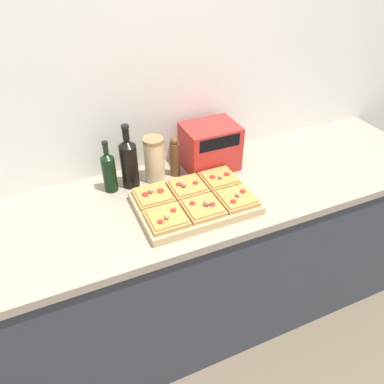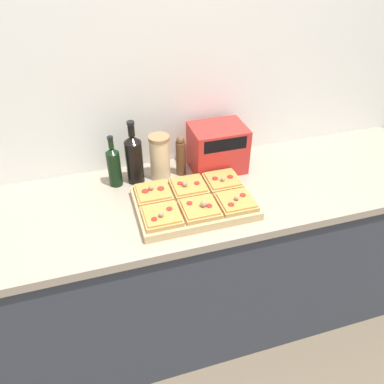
{
  "view_description": "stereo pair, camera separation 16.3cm",
  "coord_description": "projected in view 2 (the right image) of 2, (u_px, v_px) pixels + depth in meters",
  "views": [
    {
      "loc": [
        -0.53,
        -0.94,
        1.96
      ],
      "look_at": [
        -0.0,
        0.26,
        1.0
      ],
      "focal_mm": 35.0,
      "sensor_mm": 36.0,
      "label": 1
    },
    {
      "loc": [
        -0.38,
        -1.0,
        1.96
      ],
      "look_at": [
        -0.0,
        0.26,
        1.0
      ],
      "focal_mm": 35.0,
      "sensor_mm": 36.0,
      "label": 2
    }
  ],
  "objects": [
    {
      "name": "pepper_mill",
      "position": [
        181.0,
        156.0,
        1.8
      ],
      "size": [
        0.05,
        0.05,
        0.2
      ],
      "color": "brown",
      "rests_on": "kitchen_counter"
    },
    {
      "name": "kitchen_counter",
      "position": [
        189.0,
        265.0,
        1.99
      ],
      "size": [
        2.63,
        0.67,
        0.94
      ],
      "color": "#333842",
      "rests_on": "ground_plane"
    },
    {
      "name": "grain_jar_tall",
      "position": [
        160.0,
        157.0,
        1.77
      ],
      "size": [
        0.1,
        0.1,
        0.22
      ],
      "color": "beige",
      "rests_on": "kitchen_counter"
    },
    {
      "name": "ground_plane",
      "position": [
        206.0,
        367.0,
        2.02
      ],
      "size": [
        12.0,
        12.0,
        0.0
      ],
      "primitive_type": "plane",
      "color": "brown"
    },
    {
      "name": "pizza_slice_back_right",
      "position": [
        223.0,
        181.0,
        1.72
      ],
      "size": [
        0.15,
        0.15,
        0.05
      ],
      "color": "tan",
      "rests_on": "cutting_board"
    },
    {
      "name": "pizza_slice_back_left",
      "position": [
        153.0,
        193.0,
        1.64
      ],
      "size": [
        0.15,
        0.15,
        0.05
      ],
      "color": "tan",
      "rests_on": "cutting_board"
    },
    {
      "name": "cutting_board",
      "position": [
        194.0,
        203.0,
        1.63
      ],
      "size": [
        0.5,
        0.35,
        0.04
      ],
      "primitive_type": "cube",
      "color": "tan",
      "rests_on": "kitchen_counter"
    },
    {
      "name": "olive_oil_bottle",
      "position": [
        114.0,
        166.0,
        1.72
      ],
      "size": [
        0.06,
        0.06,
        0.25
      ],
      "color": "black",
      "rests_on": "kitchen_counter"
    },
    {
      "name": "wall_back",
      "position": [
        167.0,
        101.0,
        1.8
      ],
      "size": [
        6.0,
        0.06,
        2.5
      ],
      "color": "silver",
      "rests_on": "ground_plane"
    },
    {
      "name": "toaster_oven",
      "position": [
        218.0,
        148.0,
        1.83
      ],
      "size": [
        0.29,
        0.2,
        0.23
      ],
      "color": "red",
      "rests_on": "kitchen_counter"
    },
    {
      "name": "pizza_slice_front_center",
      "position": [
        200.0,
        208.0,
        1.55
      ],
      "size": [
        0.15,
        0.15,
        0.06
      ],
      "color": "tan",
      "rests_on": "cutting_board"
    },
    {
      "name": "pizza_slice_front_right",
      "position": [
        236.0,
        202.0,
        1.59
      ],
      "size": [
        0.15,
        0.15,
        0.05
      ],
      "color": "tan",
      "rests_on": "cutting_board"
    },
    {
      "name": "pizza_slice_back_center",
      "position": [
        189.0,
        187.0,
        1.68
      ],
      "size": [
        0.15,
        0.15,
        0.05
      ],
      "color": "tan",
      "rests_on": "cutting_board"
    },
    {
      "name": "pizza_slice_front_left",
      "position": [
        162.0,
        216.0,
        1.51
      ],
      "size": [
        0.15,
        0.15,
        0.05
      ],
      "color": "tan",
      "rests_on": "cutting_board"
    },
    {
      "name": "wine_bottle",
      "position": [
        134.0,
        158.0,
        1.73
      ],
      "size": [
        0.08,
        0.08,
        0.31
      ],
      "color": "black",
      "rests_on": "kitchen_counter"
    }
  ]
}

